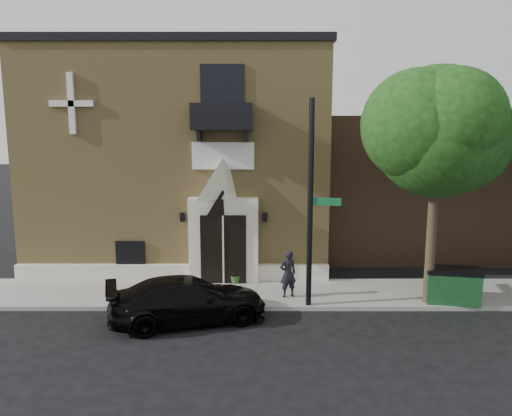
{
  "coord_description": "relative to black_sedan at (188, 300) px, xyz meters",
  "views": [
    {
      "loc": [
        0.24,
        -15.57,
        6.09
      ],
      "look_at": [
        0.22,
        2.0,
        3.1
      ],
      "focal_mm": 35.0,
      "sensor_mm": 36.0,
      "label": 1
    }
  ],
  "objects": [
    {
      "name": "planter",
      "position": [
        1.34,
        3.42,
        -0.22
      ],
      "size": [
        0.74,
        0.69,
        0.67
      ],
      "primitive_type": "imported",
      "rotation": [
        0.0,
        0.0,
        0.33
      ],
      "color": "#356026",
      "rests_on": "sidewalk"
    },
    {
      "name": "street_sign",
      "position": [
        3.86,
        1.1,
        2.83
      ],
      "size": [
        1.06,
        1.15,
        6.73
      ],
      "rotation": [
        0.0,
        0.0,
        -0.16
      ],
      "color": "black",
      "rests_on": "sidewalk"
    },
    {
      "name": "black_sedan",
      "position": [
        0.0,
        0.0,
        0.0
      ],
      "size": [
        5.22,
        3.27,
        1.41
      ],
      "primitive_type": "imported",
      "rotation": [
        0.0,
        0.0,
        1.86
      ],
      "color": "black",
      "rests_on": "ground"
    },
    {
      "name": "ground",
      "position": [
        1.88,
        0.89,
        -0.7
      ],
      "size": [
        120.0,
        120.0,
        0.0
      ],
      "primitive_type": "plane",
      "color": "black",
      "rests_on": "ground"
    },
    {
      "name": "street_tree_left",
      "position": [
        7.9,
        1.23,
        5.16
      ],
      "size": [
        4.97,
        4.38,
        7.77
      ],
      "color": "#38281C",
      "rests_on": "sidewalk"
    },
    {
      "name": "neighbour_building",
      "position": [
        13.88,
        9.89,
        2.5
      ],
      "size": [
        18.0,
        8.0,
        6.4
      ],
      "primitive_type": "cube",
      "color": "brown",
      "rests_on": "ground"
    },
    {
      "name": "fire_hydrant",
      "position": [
        8.32,
        1.42,
        -0.2
      ],
      "size": [
        0.41,
        0.33,
        0.72
      ],
      "color": "maroon",
      "rests_on": "sidewalk"
    },
    {
      "name": "pedestrian_near",
      "position": [
        3.2,
        1.87,
        0.27
      ],
      "size": [
        0.7,
        0.58,
        1.65
      ],
      "primitive_type": "imported",
      "rotation": [
        0.0,
        0.0,
        3.5
      ],
      "color": "black",
      "rests_on": "sidewalk"
    },
    {
      "name": "dumpster",
      "position": [
        8.69,
        1.38,
        0.03
      ],
      "size": [
        1.9,
        1.29,
        1.15
      ],
      "rotation": [
        0.0,
        0.0,
        -0.18
      ],
      "color": "#103C1A",
      "rests_on": "sidewalk"
    },
    {
      "name": "sidewalk",
      "position": [
        2.88,
        2.39,
        -0.63
      ],
      "size": [
        42.0,
        3.0,
        0.15
      ],
      "primitive_type": "cube",
      "color": "gray",
      "rests_on": "ground"
    },
    {
      "name": "church",
      "position": [
        -1.11,
        8.84,
        3.93
      ],
      "size": [
        12.2,
        11.01,
        9.3
      ],
      "color": "tan",
      "rests_on": "ground"
    }
  ]
}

